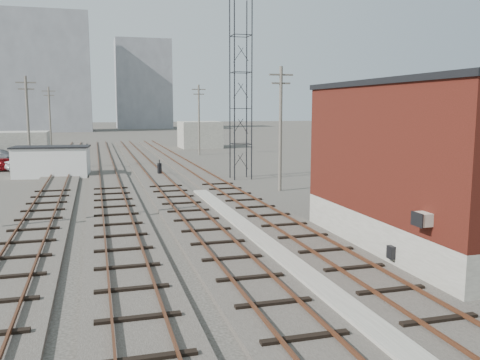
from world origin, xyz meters
name	(u,v)px	position (x,y,z in m)	size (l,w,h in m)	color
ground	(147,155)	(0.00, 60.00, 0.00)	(320.00, 320.00, 0.00)	#282621
track_right	(198,173)	(2.50, 39.00, 0.11)	(3.20, 90.00, 0.39)	#332D28
track_mid_right	(154,174)	(-1.50, 39.00, 0.11)	(3.20, 90.00, 0.39)	#332D28
track_mid_left	(108,176)	(-5.50, 39.00, 0.11)	(3.20, 90.00, 0.39)	#332D28
track_left	(60,178)	(-9.50, 39.00, 0.11)	(3.20, 90.00, 0.39)	#332D28
platform_curb	(263,243)	(0.50, 14.00, 0.13)	(0.90, 28.00, 0.26)	gray
brick_building	(431,164)	(7.50, 12.00, 3.63)	(6.54, 12.20, 7.22)	gray
lattice_tower	(241,91)	(5.50, 35.00, 7.50)	(1.60, 1.60, 15.00)	black
utility_pole_left_b	(28,121)	(-12.50, 45.00, 4.80)	(1.80, 0.24, 9.00)	#595147
utility_pole_left_c	(50,117)	(-12.50, 70.00, 4.80)	(1.80, 0.24, 9.00)	#595147
utility_pole_right_a	(281,125)	(6.50, 28.00, 4.80)	(1.80, 0.24, 9.00)	#595147
utility_pole_right_b	(199,118)	(6.50, 58.00, 4.80)	(1.80, 0.24, 9.00)	#595147
apartment_left	(46,73)	(-18.00, 135.00, 15.00)	(22.00, 14.00, 30.00)	gray
apartment_right	(143,85)	(8.00, 150.00, 13.00)	(16.00, 12.00, 26.00)	gray
shed_left	(14,145)	(-16.00, 60.00, 1.60)	(8.00, 5.00, 3.20)	gray
shed_right	(200,135)	(9.00, 70.00, 2.00)	(6.00, 6.00, 4.00)	gray
switch_stand	(159,169)	(-1.00, 38.87, 0.63)	(0.38, 0.38, 1.34)	black
site_trailer	(52,161)	(-10.24, 40.58, 1.38)	(6.75, 3.51, 2.73)	silver
car_red	(6,164)	(-14.84, 46.41, 0.67)	(1.58, 3.93, 1.34)	maroon
car_silver	(28,164)	(-12.79, 45.96, 0.67)	(1.42, 4.06, 1.34)	#93979A
car_grey	(0,156)	(-16.72, 54.77, 0.75)	(2.09, 5.14, 1.49)	slate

